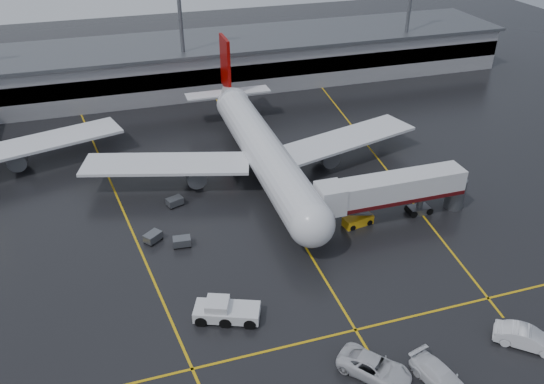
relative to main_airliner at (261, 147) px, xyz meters
name	(u,v)px	position (x,y,z in m)	size (l,w,h in m)	color
ground	(282,209)	(0.00, -9.70, -4.21)	(220.00, 220.00, 0.00)	black
apron_line_centre	(282,209)	(0.00, -9.70, -4.20)	(0.25, 90.00, 0.02)	gold
apron_line_stop	(356,330)	(0.00, -31.70, -4.20)	(60.00, 0.25, 0.02)	gold
apron_line_left	(116,194)	(-20.00, 0.30, -4.20)	(0.25, 70.00, 0.02)	gold
apron_line_right	(375,155)	(18.00, 0.30, -4.20)	(0.25, 70.00, 0.02)	gold
terminal	(206,63)	(0.00, 38.23, 0.11)	(122.00, 19.00, 8.60)	gray
light_mast_mid	(180,18)	(-5.00, 32.30, 10.27)	(3.00, 1.20, 25.45)	#595B60
light_mast_right	(410,2)	(40.00, 32.30, 10.27)	(3.00, 1.20, 25.45)	#595B60
main_airliner	(261,147)	(0.00, 0.00, 0.00)	(48.80, 45.60, 14.10)	silver
jet_bridge	(392,191)	(11.87, -15.70, -0.28)	(19.90, 3.40, 6.05)	silver
pushback_tractor	(225,311)	(-11.33, -26.52, -3.32)	(6.74, 4.63, 2.23)	silver
belt_loader	(358,220)	(7.64, -15.75, -3.63)	(3.90, 2.27, 2.34)	gold
service_van_a	(375,368)	(-0.73, -36.94, -3.33)	(2.93, 6.35, 1.76)	silver
service_van_b	(441,378)	(4.11, -39.57, -3.35)	(2.41, 5.93, 1.72)	white
service_van_c	(527,338)	(13.91, -38.02, -3.27)	(1.98, 5.69, 1.87)	silver
baggage_cart_a	(182,241)	(-13.42, -13.72, -3.58)	(2.11, 1.48, 1.12)	#595B60
baggage_cart_b	(153,237)	(-16.49, -11.83, -3.58)	(2.37, 2.26, 1.12)	#595B60
baggage_cart_c	(175,201)	(-12.89, -4.88, -3.58)	(2.32, 1.90, 1.12)	#595B60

